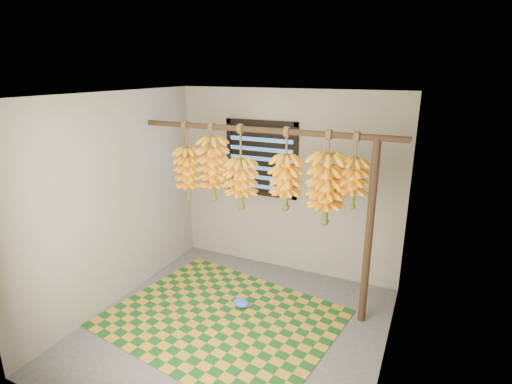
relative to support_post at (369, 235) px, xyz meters
The scene contains 16 objects.
floor 1.71m from the support_post, 149.74° to the right, with size 3.00×3.00×0.01m, color #4D4D4D.
ceiling 1.98m from the support_post, 149.74° to the right, with size 3.00×3.00×0.01m, color silver.
wall_back 1.46m from the support_post, 146.14° to the left, with size 3.00×0.01×2.40m, color gray.
wall_left 2.80m from the support_post, 165.49° to the right, with size 0.01×3.00×2.40m, color gray.
wall_right 0.79m from the support_post, 66.46° to the right, with size 0.01×3.00×2.40m, color gray.
window 1.80m from the support_post, 153.40° to the left, with size 1.00×0.04×1.00m.
hanging_pole 1.56m from the support_post, behind, with size 0.06×0.06×3.00m, color #3D2A1A.
support_post is the anchor object (origin of this frame).
woven_mat 1.82m from the support_post, 156.03° to the right, with size 2.36×1.88×0.01m, color #174E1B.
plastic_bag 1.65m from the support_post, 165.94° to the right, with size 0.20×0.15×0.08m, color #3D67E5.
banana_bunch_a 2.21m from the support_post, behind, with size 0.31×0.31×0.97m.
banana_bunch_b 1.89m from the support_post, behind, with size 0.36×0.36×0.92m.
banana_bunch_c 1.50m from the support_post, behind, with size 0.36×0.36×0.97m.
banana_bunch_d 1.02m from the support_post, behind, with size 0.33×0.33×0.90m.
banana_bunch_e 0.64m from the support_post, behind, with size 0.39×0.39×1.00m.
banana_bunch_f 0.56m from the support_post, behind, with size 0.29×0.29×0.79m.
Camera 1 is at (1.72, -3.19, 2.62)m, focal length 28.00 mm.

